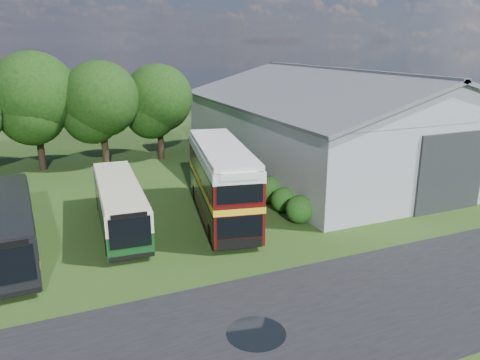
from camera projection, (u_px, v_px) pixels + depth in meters
name	position (u px, v px, depth m)	size (l,w,h in m)	color
ground	(258.00, 288.00, 20.25)	(120.00, 120.00, 0.00)	#223912
asphalt_road	(357.00, 307.00, 18.76)	(60.00, 8.00, 0.02)	black
puddle	(256.00, 334.00, 17.04)	(2.20, 2.20, 0.01)	black
storage_shed	(338.00, 118.00, 38.85)	(18.80, 24.80, 8.15)	gray
tree_mid	(34.00, 94.00, 37.26)	(6.80, 6.80, 9.60)	black
tree_right_a	(101.00, 99.00, 38.42)	(6.26, 6.26, 8.83)	black
tree_right_b	(158.00, 98.00, 41.11)	(5.98, 5.98, 8.45)	black
shrub_front	(299.00, 222.00, 27.67)	(1.70, 1.70, 1.70)	#194714
shrub_mid	(283.00, 211.00, 29.42)	(1.60, 1.60, 1.60)	#194714
shrub_back	(269.00, 201.00, 31.18)	(1.80, 1.80, 1.80)	#194714
bus_green_single	(120.00, 204.00, 26.36)	(2.93, 9.98, 2.72)	black
bus_maroon_double	(222.00, 182.00, 27.68)	(4.68, 10.79, 4.50)	black
bus_dark_single	(8.00, 227.00, 22.93)	(2.76, 10.32, 2.82)	black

